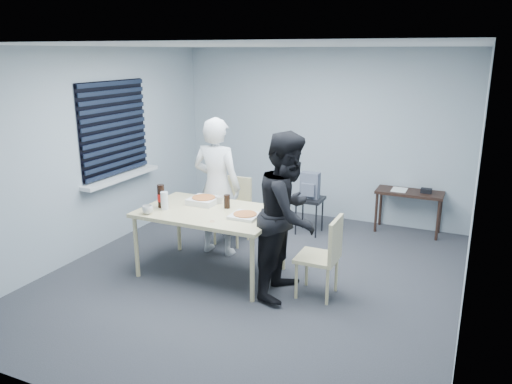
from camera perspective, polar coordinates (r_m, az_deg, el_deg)
The scene contains 19 objects.
room at distance 6.96m, azimuth -15.66°, elevation 6.12°, with size 5.00×5.00×5.00m.
dining_table at distance 5.78m, azimuth -5.23°, elevation -2.68°, with size 1.59×1.01×0.78m.
chair_far at distance 6.83m, azimuth -2.51°, elevation -1.48°, with size 0.42×0.42×0.89m.
chair_right at distance 5.32m, azimuth 7.93°, elevation -6.79°, with size 0.42×0.42×0.89m.
person_white at distance 6.33m, azimuth -4.49°, elevation 0.58°, with size 0.65×0.42×1.77m, color silver.
person_black at distance 5.26m, azimuth 3.69°, elevation -2.61°, with size 0.86×0.47×1.77m, color black.
side_table at distance 7.45m, azimuth 17.12°, elevation -0.50°, with size 0.93×0.41×0.62m.
stool at distance 7.17m, azimuth 6.13°, elevation -1.50°, with size 0.38×0.38×0.53m.
backpack at distance 7.08m, azimuth 6.17°, elevation 0.72°, with size 0.26×0.19×0.37m.
pizza_box_a at distance 6.02m, azimuth -5.99°, elevation -0.95°, with size 0.33×0.33×0.08m.
pizza_box_b at distance 5.50m, azimuth -1.25°, elevation -2.70°, with size 0.31×0.31×0.04m.
mug_a at distance 5.74m, azimuth -12.28°, elevation -2.00°, with size 0.12×0.12×0.10m, color silver.
mug_b at distance 6.00m, azimuth -4.22°, elevation -0.89°, with size 0.10×0.10×0.09m, color silver.
cola_glass at distance 5.81m, azimuth -3.34°, elevation -1.10°, with size 0.07×0.07×0.16m, color black.
soda_bottle at distance 5.92m, azimuth -10.80°, elevation -0.50°, with size 0.09×0.09×0.27m.
plastic_cups at distance 5.85m, azimuth -10.42°, elevation -0.98°, with size 0.09×0.09×0.21m, color silver.
rubber_band at distance 5.40m, azimuth -5.02°, elevation -3.36°, with size 0.05×0.05×0.00m, color red.
papers at distance 7.46m, azimuth 16.05°, elevation 0.25°, with size 0.21×0.28×0.00m, color white.
black_box at distance 7.41m, azimuth 18.88°, elevation 0.14°, with size 0.15×0.11×0.06m, color black.
Camera 1 is at (2.24, -4.85, 2.55)m, focal length 35.00 mm.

